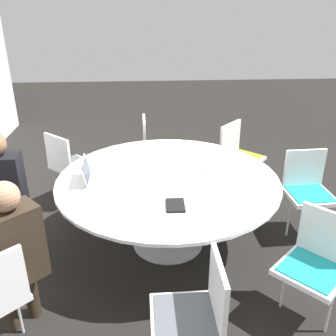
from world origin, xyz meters
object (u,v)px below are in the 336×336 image
chair_5 (238,152)px  chair_7 (69,162)px  chair_6 (155,144)px  person_1 (14,249)px  spiral_notebook (175,205)px  coffee_cup (206,164)px  laptop (94,176)px  chair_3 (317,259)px  person_0 (4,186)px  chair_4 (308,186)px  chair_2 (196,310)px

chair_5 → chair_7: size_ratio=1.00×
chair_6 → person_1: (-2.41, 1.02, 0.19)m
spiral_notebook → coffee_cup: size_ratio=2.14×
laptop → chair_3: bearing=-122.2°
chair_5 → laptop: bearing=-11.8°
person_0 → spiral_notebook: bearing=-20.0°
person_1 → coffee_cup: bearing=-4.1°
spiral_notebook → coffee_cup: coffee_cup is taller
person_1 → chair_5: bearing=3.0°
chair_7 → coffee_cup: bearing=16.5°
chair_4 → laptop: bearing=1.8°
chair_4 → chair_3: bearing=67.9°
laptop → spiral_notebook: (-0.50, -0.70, -0.04)m
person_0 → person_1: size_ratio=1.00×
coffee_cup → laptop: bearing=101.7°
chair_2 → chair_7: (2.33, 1.17, 0.00)m
chair_5 → person_0: bearing=-21.4°
chair_2 → chair_5: same height
person_1 → laptop: 1.05m
person_0 → chair_5: bearing=22.5°
person_0 → coffee_cup: (0.24, -1.87, 0.06)m
spiral_notebook → person_1: bearing=112.2°
chair_5 → person_1: 2.91m
chair_2 → chair_4: (1.55, -1.34, 0.00)m
chair_7 → spiral_notebook: bearing=-9.6°
chair_7 → chair_2: bearing=-20.7°
chair_2 → person_0: size_ratio=0.71×
person_0 → coffee_cup: bearing=4.8°
chair_4 → chair_2: bearing=46.7°
chair_4 → person_1: person_1 is taller
chair_7 → chair_6: bearing=69.3°
chair_3 → chair_6: size_ratio=1.00×
chair_5 → chair_4: bearing=70.9°
chair_2 → chair_7: same height
person_0 → chair_2: bearing=-43.8°
chair_6 → laptop: bearing=-22.8°
chair_3 → spiral_notebook: (0.47, 0.99, 0.21)m
chair_7 → person_0: size_ratio=0.71×
chair_3 → person_0: size_ratio=0.71×
chair_5 → laptop: (-1.10, 1.61, 0.26)m
person_0 → person_1: 1.01m
chair_2 → person_1: person_1 is taller
chair_5 → person_0: 2.67m
chair_5 → spiral_notebook: 1.85m
chair_3 → person_0: 2.68m
chair_2 → laptop: size_ratio=2.56×
chair_3 → chair_7: size_ratio=1.00×
person_0 → laptop: size_ratio=3.58×
coffee_cup → chair_5: bearing=-31.8°
person_0 → person_1: same height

